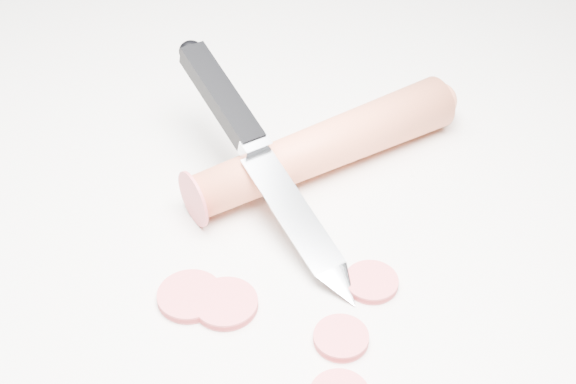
# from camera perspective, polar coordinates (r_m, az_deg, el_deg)

# --- Properties ---
(ground) EXTENTS (2.40, 2.40, 0.00)m
(ground) POSITION_cam_1_polar(r_m,az_deg,el_deg) (0.53, 0.77, -3.80)
(ground) COLOR silver
(ground) RESTS_ON ground
(carrot) EXTENTS (0.19, 0.16, 0.04)m
(carrot) POSITION_cam_1_polar(r_m,az_deg,el_deg) (0.58, 2.61, 3.24)
(carrot) COLOR #E36742
(carrot) RESTS_ON ground
(carrot_slice_0) EXTENTS (0.04, 0.04, 0.01)m
(carrot_slice_0) POSITION_cam_1_polar(r_m,az_deg,el_deg) (0.50, -6.98, -7.37)
(carrot_slice_0) COLOR #D94D54
(carrot_slice_0) RESTS_ON ground
(carrot_slice_1) EXTENTS (0.04, 0.04, 0.01)m
(carrot_slice_1) POSITION_cam_1_polar(r_m,az_deg,el_deg) (0.49, -4.45, -7.92)
(carrot_slice_1) COLOR #D94D54
(carrot_slice_1) RESTS_ON ground
(carrot_slice_2) EXTENTS (0.03, 0.03, 0.01)m
(carrot_slice_2) POSITION_cam_1_polar(r_m,az_deg,el_deg) (0.48, 3.79, -10.32)
(carrot_slice_2) COLOR #D94D54
(carrot_slice_2) RESTS_ON ground
(carrot_slice_4) EXTENTS (0.03, 0.03, 0.01)m
(carrot_slice_4) POSITION_cam_1_polar(r_m,az_deg,el_deg) (0.51, 5.95, -6.39)
(carrot_slice_4) COLOR #D94D54
(carrot_slice_4) RESTS_ON ground
(kitchen_knife) EXTENTS (0.16, 0.19, 0.08)m
(kitchen_knife) POSITION_cam_1_polar(r_m,az_deg,el_deg) (0.53, -1.67, 2.37)
(kitchen_knife) COLOR silver
(kitchen_knife) RESTS_ON ground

